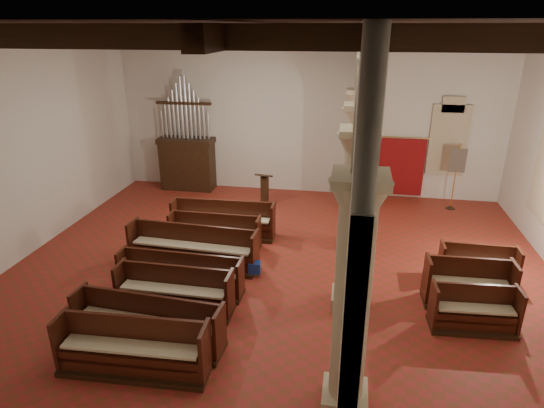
{
  "coord_description": "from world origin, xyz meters",
  "views": [
    {
      "loc": [
        1.63,
        -10.51,
        5.94
      ],
      "look_at": [
        -0.32,
        0.5,
        1.55
      ],
      "focal_mm": 30.0,
      "sensor_mm": 36.0,
      "label": 1
    }
  ],
  "objects_px": {
    "lectern": "(265,193)",
    "aisle_pew_0": "(473,315)",
    "pipe_organ": "(187,154)",
    "processional_banner": "(453,187)",
    "nave_pew_0": "(134,355)"
  },
  "relations": [
    {
      "from": "aisle_pew_0",
      "to": "processional_banner",
      "type": "bearing_deg",
      "value": 79.53
    },
    {
      "from": "lectern",
      "to": "aisle_pew_0",
      "type": "height_order",
      "value": "lectern"
    },
    {
      "from": "aisle_pew_0",
      "to": "nave_pew_0",
      "type": "bearing_deg",
      "value": -162.99
    },
    {
      "from": "pipe_organ",
      "to": "lectern",
      "type": "bearing_deg",
      "value": -23.89
    },
    {
      "from": "pipe_organ",
      "to": "lectern",
      "type": "xyz_separation_m",
      "value": [
        3.3,
        -1.46,
        -0.84
      ]
    },
    {
      "from": "pipe_organ",
      "to": "processional_banner",
      "type": "distance_m",
      "value": 9.73
    },
    {
      "from": "lectern",
      "to": "nave_pew_0",
      "type": "xyz_separation_m",
      "value": [
        -0.81,
        -8.41,
        -0.17
      ]
    },
    {
      "from": "processional_banner",
      "to": "aisle_pew_0",
      "type": "distance_m",
      "value": 7.05
    },
    {
      "from": "lectern",
      "to": "processional_banner",
      "type": "xyz_separation_m",
      "value": [
        6.41,
        0.99,
        0.26
      ]
    },
    {
      "from": "nave_pew_0",
      "to": "lectern",
      "type": "bearing_deg",
      "value": 82.12
    },
    {
      "from": "processional_banner",
      "to": "aisle_pew_0",
      "type": "relative_size",
      "value": 1.31
    },
    {
      "from": "pipe_organ",
      "to": "aisle_pew_0",
      "type": "distance_m",
      "value": 11.64
    },
    {
      "from": "processional_banner",
      "to": "aisle_pew_0",
      "type": "bearing_deg",
      "value": -93.57
    },
    {
      "from": "nave_pew_0",
      "to": "aisle_pew_0",
      "type": "relative_size",
      "value": 1.58
    },
    {
      "from": "lectern",
      "to": "nave_pew_0",
      "type": "relative_size",
      "value": 0.46
    }
  ]
}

